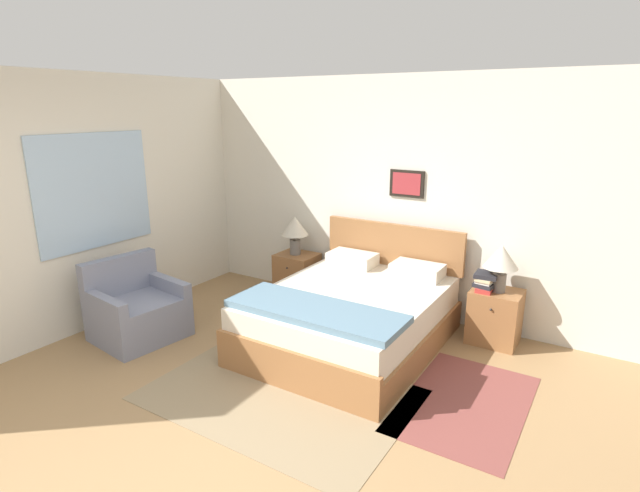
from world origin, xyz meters
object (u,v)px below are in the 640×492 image
at_px(bed, 351,315).
at_px(armchair, 137,311).
at_px(table_lamp_by_door, 501,259).
at_px(nightstand_by_door, 495,317).
at_px(nightstand_near_window, 297,275).
at_px(table_lamp_near_window, 295,228).

distance_m(bed, armchair, 2.16).
bearing_deg(table_lamp_by_door, nightstand_by_door, 129.67).
bearing_deg(nightstand_near_window, armchair, -112.30).
bearing_deg(nightstand_near_window, nightstand_by_door, 0.00).
relative_size(bed, table_lamp_by_door, 4.33).
bearing_deg(table_lamp_near_window, armchair, -111.95).
distance_m(table_lamp_near_window, table_lamp_by_door, 2.39).
bearing_deg(table_lamp_by_door, bed, -146.53).
relative_size(armchair, nightstand_by_door, 1.63).
bearing_deg(table_lamp_near_window, table_lamp_by_door, 0.00).
distance_m(bed, table_lamp_near_window, 1.54).
distance_m(armchair, nightstand_by_door, 3.58).
bearing_deg(nightstand_near_window, table_lamp_near_window, -149.10).
height_order(armchair, table_lamp_near_window, table_lamp_near_window).
height_order(armchair, table_lamp_by_door, table_lamp_by_door).
bearing_deg(nightstand_by_door, table_lamp_near_window, -179.76).
height_order(armchair, nightstand_by_door, armchair).
bearing_deg(table_lamp_near_window, nightstand_by_door, 0.24).
height_order(nightstand_near_window, table_lamp_by_door, table_lamp_by_door).
distance_m(armchair, table_lamp_by_door, 3.63).
relative_size(nightstand_by_door, table_lamp_near_window, 1.16).
height_order(nightstand_near_window, nightstand_by_door, same).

